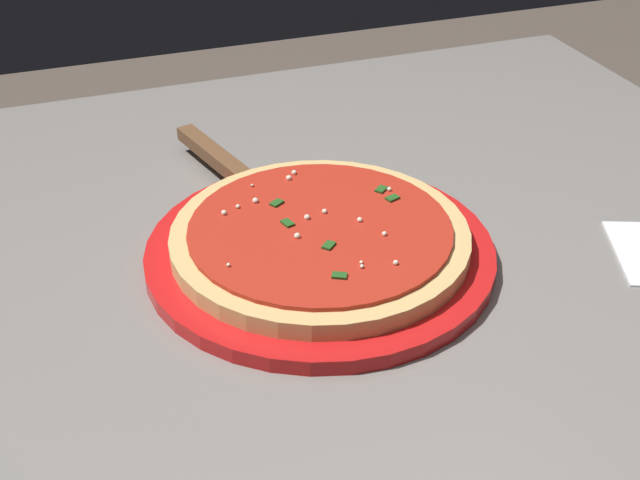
% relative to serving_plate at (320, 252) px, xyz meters
% --- Properties ---
extents(restaurant_table, '(1.09, 0.92, 0.73)m').
position_rel_serving_plate_xyz_m(restaurant_table, '(-0.04, -0.03, -0.13)').
color(restaurant_table, black).
rests_on(restaurant_table, ground_plane).
extents(serving_plate, '(0.31, 0.31, 0.01)m').
position_rel_serving_plate_xyz_m(serving_plate, '(0.00, 0.00, 0.00)').
color(serving_plate, red).
rests_on(serving_plate, restaurant_table).
extents(pizza, '(0.26, 0.26, 0.02)m').
position_rel_serving_plate_xyz_m(pizza, '(0.00, 0.00, 0.02)').
color(pizza, '#DBB26B').
rests_on(pizza, serving_plate).
extents(pizza_server, '(0.10, 0.22, 0.01)m').
position_rel_serving_plate_xyz_m(pizza_server, '(-0.04, 0.15, 0.01)').
color(pizza_server, silver).
rests_on(pizza_server, serving_plate).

